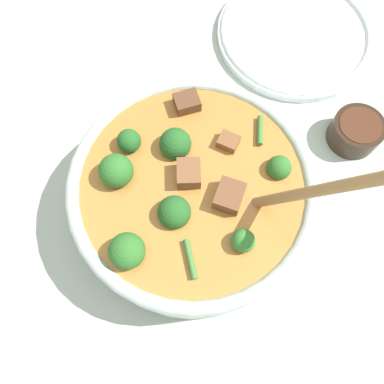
{
  "coord_description": "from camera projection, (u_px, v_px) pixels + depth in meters",
  "views": [
    {
      "loc": [
        -0.06,
        -0.15,
        0.49
      ],
      "look_at": [
        0.0,
        0.0,
        0.06
      ],
      "focal_mm": 35.0,
      "sensor_mm": 36.0,
      "label": 1
    }
  ],
  "objects": [
    {
      "name": "stew_bowl",
      "position": [
        192.0,
        194.0,
        0.46
      ],
      "size": [
        0.3,
        0.29,
        0.28
      ],
      "color": "#B2C6BC",
      "rests_on": "ground_plane"
    },
    {
      "name": "ground_plane",
      "position": [
        192.0,
        207.0,
        0.51
      ],
      "size": [
        4.0,
        4.0,
        0.0
      ],
      "primitive_type": "plane",
      "color": "#ADBCAD"
    },
    {
      "name": "empty_plate",
      "position": [
        296.0,
        33.0,
        0.61
      ],
      "size": [
        0.26,
        0.26,
        0.02
      ],
      "color": "white",
      "rests_on": "ground_plane"
    },
    {
      "name": "condiment_bowl",
      "position": [
        356.0,
        131.0,
        0.53
      ],
      "size": [
        0.07,
        0.07,
        0.04
      ],
      "color": "black",
      "rests_on": "ground_plane"
    }
  ]
}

